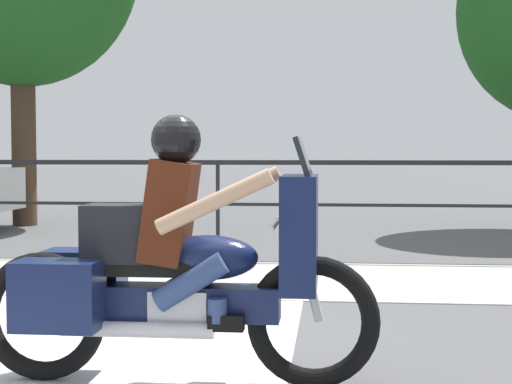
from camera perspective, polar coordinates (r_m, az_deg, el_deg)
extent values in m
plane|color=#565659|center=(5.22, -10.97, -12.21)|extent=(120.00, 120.00, 0.00)
cube|color=#B7B2A8|center=(8.46, -4.38, -6.24)|extent=(44.00, 2.40, 0.01)
cube|color=black|center=(9.95, -2.80, 2.16)|extent=(36.00, 0.04, 0.06)
cube|color=black|center=(9.97, -2.80, -0.89)|extent=(36.00, 0.03, 0.04)
cylinder|color=black|center=(9.98, -2.79, -1.25)|extent=(0.05, 0.05, 1.25)
torus|color=black|center=(4.57, 4.19, -9.41)|extent=(0.77, 0.11, 0.77)
torus|color=black|center=(4.88, -15.25, -8.72)|extent=(0.77, 0.11, 0.77)
cube|color=#141E47|center=(4.64, -5.87, -7.97)|extent=(1.22, 0.22, 0.20)
cube|color=silver|center=(4.64, -5.47, -8.59)|extent=(0.34, 0.26, 0.26)
ellipsoid|color=#141E47|center=(4.56, -3.51, -4.77)|extent=(0.59, 0.30, 0.26)
cube|color=black|center=(4.63, -7.83, -5.41)|extent=(0.71, 0.28, 0.08)
cube|color=#141E47|center=(4.49, 3.19, -2.96)|extent=(0.20, 0.58, 0.66)
cube|color=#1E232B|center=(4.46, 3.46, 2.51)|extent=(0.10, 0.49, 0.24)
cylinder|color=silver|center=(4.49, 1.41, -2.31)|extent=(0.04, 0.70, 0.04)
cylinder|color=silver|center=(4.55, -8.67, -9.87)|extent=(0.88, 0.09, 0.09)
cube|color=#141E47|center=(4.56, -14.23, -7.28)|extent=(0.48, 0.28, 0.39)
cube|color=#141E47|center=(5.01, -12.36, -6.34)|extent=(0.48, 0.28, 0.39)
cylinder|color=silver|center=(4.52, 3.82, -6.22)|extent=(0.18, 0.06, 0.51)
cube|color=#4C1E0F|center=(4.57, -6.30, -1.43)|extent=(0.32, 0.36, 0.62)
sphere|color=tan|center=(4.55, -5.83, 3.56)|extent=(0.23, 0.23, 0.23)
sphere|color=black|center=(4.55, -5.83, 3.81)|extent=(0.29, 0.29, 0.29)
cylinder|color=#33477A|center=(4.44, -4.76, -6.54)|extent=(0.44, 0.13, 0.34)
cylinder|color=#33477A|center=(4.45, -2.83, -8.59)|extent=(0.11, 0.11, 0.14)
cube|color=black|center=(4.45, -2.18, -9.46)|extent=(0.20, 0.10, 0.09)
cylinder|color=#33477A|center=(4.73, -4.11, -5.95)|extent=(0.44, 0.13, 0.34)
cylinder|color=#33477A|center=(4.74, -2.30, -7.87)|extent=(0.11, 0.11, 0.14)
cube|color=black|center=(4.75, -1.69, -8.68)|extent=(0.20, 0.10, 0.09)
cylinder|color=tan|center=(4.22, -3.05, -0.72)|extent=(0.65, 0.09, 0.37)
cylinder|color=tan|center=(4.81, -1.99, -0.26)|extent=(0.65, 0.09, 0.37)
cube|color=black|center=(4.65, -9.91, -2.95)|extent=(0.40, 0.29, 0.33)
cylinder|color=#473323|center=(14.89, -16.53, 3.64)|extent=(0.44, 0.44, 3.11)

